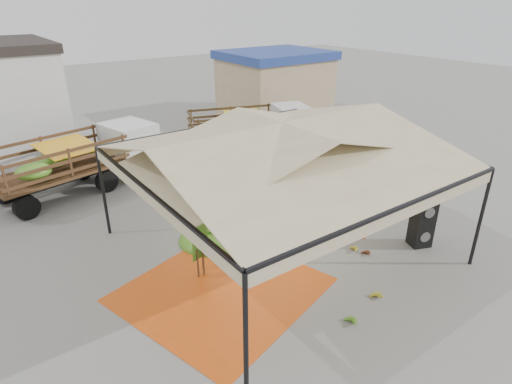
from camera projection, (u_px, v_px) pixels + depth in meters
ground at (279, 247)px, 13.41m from camera, size 90.00×90.00×0.00m
canopy_tent at (281, 147)px, 12.03m from camera, size 8.10×8.10×4.00m
building_tan at (275, 84)px, 27.45m from camera, size 6.30×5.30×4.10m
tarp_left at (222, 289)px, 11.47m from camera, size 5.75×5.60×0.01m
tarp_right at (296, 217)px, 15.21m from camera, size 4.77×4.86×0.01m
banana_heap at (260, 214)px, 14.22m from camera, size 5.59×4.64×1.17m
hand_yellow_a at (352, 248)px, 13.16m from camera, size 0.55×0.50×0.21m
hand_yellow_b at (376, 296)px, 11.06m from camera, size 0.56×0.53×0.20m
hand_red_a at (414, 242)px, 13.50m from camera, size 0.49×0.42×0.20m
hand_red_b at (365, 253)px, 12.95m from camera, size 0.42×0.36×0.18m
hand_green at (349, 321)px, 10.21m from camera, size 0.50×0.42×0.21m
hanging_bunches at (364, 166)px, 12.56m from camera, size 4.74×0.24×0.20m
speaker_stack at (422, 221)px, 13.22m from camera, size 0.76×0.72×1.68m
banana_leaves at (202, 272)px, 12.22m from camera, size 0.96×1.36×3.70m
vendor at (195, 194)px, 14.82m from camera, size 0.75×0.58×1.85m
truck_left at (84, 155)px, 17.11m from camera, size 6.86×3.63×2.24m
truck_right at (255, 124)px, 21.70m from camera, size 6.36×3.85×2.07m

